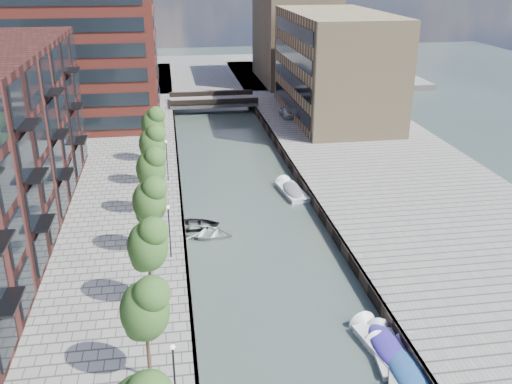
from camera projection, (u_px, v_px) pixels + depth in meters
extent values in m
plane|color=#38473F|center=(240.00, 185.00, 58.06)|extent=(300.00, 300.00, 0.00)
cube|color=gray|center=(390.00, 172.00, 60.15)|extent=(20.00, 140.00, 1.00)
cube|color=#332823|center=(180.00, 184.00, 57.00)|extent=(0.25, 140.00, 1.00)
cube|color=#332823|center=(299.00, 178.00, 58.74)|extent=(0.25, 140.00, 1.00)
cube|color=gray|center=(201.00, 73.00, 112.77)|extent=(80.00, 40.00, 1.00)
cube|color=maroon|center=(81.00, 5.00, 72.46)|extent=(18.00, 18.00, 30.00)
cube|color=#9F8662|center=(335.00, 66.00, 77.45)|extent=(12.00, 25.00, 14.00)
cube|color=#9F8662|center=(294.00, 35.00, 100.86)|extent=(12.00, 20.00, 16.00)
cube|color=gray|center=(213.00, 102.00, 86.84)|extent=(13.00, 6.00, 0.60)
cube|color=#332823|center=(215.00, 102.00, 84.06)|extent=(13.00, 0.40, 0.80)
cube|color=#332823|center=(211.00, 94.00, 89.18)|extent=(13.00, 0.40, 0.80)
cylinder|color=#382619|center=(148.00, 352.00, 29.33)|extent=(0.20, 0.20, 3.20)
ellipsoid|color=#24471A|center=(145.00, 307.00, 28.30)|extent=(2.50, 2.50, 3.25)
cylinder|color=#382619|center=(151.00, 281.00, 35.73)|extent=(0.20, 0.20, 3.20)
ellipsoid|color=#24471A|center=(147.00, 243.00, 34.70)|extent=(2.50, 2.50, 3.25)
cylinder|color=#382619|center=(152.00, 233.00, 42.14)|extent=(0.20, 0.20, 3.20)
ellipsoid|color=#24471A|center=(149.00, 199.00, 41.11)|extent=(2.50, 2.50, 3.25)
cylinder|color=#382619|center=(153.00, 197.00, 48.54)|extent=(0.20, 0.20, 3.20)
ellipsoid|color=#24471A|center=(151.00, 167.00, 47.51)|extent=(2.50, 2.50, 3.25)
cylinder|color=#382619|center=(154.00, 169.00, 54.95)|extent=(0.20, 0.20, 3.20)
ellipsoid|color=#24471A|center=(152.00, 142.00, 53.92)|extent=(2.50, 2.50, 3.25)
cylinder|color=#382619|center=(155.00, 147.00, 61.35)|extent=(0.20, 0.20, 3.20)
ellipsoid|color=#24471A|center=(153.00, 123.00, 60.32)|extent=(2.50, 2.50, 3.25)
cylinder|color=black|center=(175.00, 382.00, 26.62)|extent=(0.10, 0.10, 4.00)
sphere|color=#FFF2CC|center=(172.00, 347.00, 25.86)|extent=(0.24, 0.24, 0.24)
cylinder|color=black|center=(170.00, 232.00, 41.26)|extent=(0.10, 0.10, 4.00)
sphere|color=#FFF2CC|center=(168.00, 207.00, 40.50)|extent=(0.24, 0.24, 0.24)
cylinder|color=black|center=(167.00, 161.00, 55.90)|extent=(0.10, 0.10, 4.00)
sphere|color=#FFF2CC|center=(166.00, 142.00, 55.14)|extent=(0.24, 0.24, 0.24)
imported|color=silver|center=(205.00, 236.00, 47.43)|extent=(5.85, 5.15, 1.01)
imported|color=black|center=(193.00, 228.00, 48.85)|extent=(4.91, 3.61, 0.99)
cube|color=#B7B7B5|center=(408.00, 380.00, 31.10)|extent=(3.85, 5.53, 0.73)
cube|color=#B7B7B5|center=(408.00, 374.00, 30.95)|extent=(3.98, 5.67, 0.11)
cone|color=#B7B7B5|center=(409.00, 350.00, 33.40)|extent=(2.17, 1.70, 1.92)
ellipsoid|color=#1E4B8C|center=(408.00, 373.00, 30.93)|extent=(3.57, 5.07, 0.63)
cube|color=white|center=(403.00, 368.00, 31.96)|extent=(2.84, 4.66, 0.62)
cube|color=white|center=(403.00, 364.00, 31.83)|extent=(2.94, 4.78, 0.10)
cone|color=white|center=(379.00, 346.00, 33.76)|extent=(1.80, 1.30, 1.62)
ellipsoid|color=#4F4E55|center=(403.00, 363.00, 31.81)|extent=(2.64, 4.27, 0.53)
cube|color=silver|center=(387.00, 356.00, 33.00)|extent=(2.04, 4.44, 0.61)
cube|color=silver|center=(388.00, 351.00, 32.88)|extent=(2.13, 4.54, 0.09)
cone|color=silver|center=(378.00, 333.00, 34.97)|extent=(1.67, 1.01, 1.59)
cube|color=white|center=(387.00, 353.00, 33.23)|extent=(2.73, 5.21, 0.70)
cube|color=white|center=(388.00, 347.00, 33.09)|extent=(2.83, 5.34, 0.11)
cone|color=white|center=(366.00, 328.00, 35.37)|extent=(1.98, 1.30, 1.83)
ellipsoid|color=#2F2199|center=(388.00, 347.00, 33.07)|extent=(2.54, 4.77, 0.60)
cube|color=white|center=(292.00, 194.00, 55.81)|extent=(2.43, 5.05, 0.69)
cube|color=white|center=(292.00, 190.00, 55.67)|extent=(2.53, 5.17, 0.11)
cone|color=white|center=(284.00, 185.00, 57.94)|extent=(1.91, 1.18, 1.79)
ellipsoid|color=slate|center=(292.00, 190.00, 55.65)|extent=(2.27, 4.62, 0.59)
imported|color=silver|center=(287.00, 112.00, 79.22)|extent=(1.73, 4.06, 1.37)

